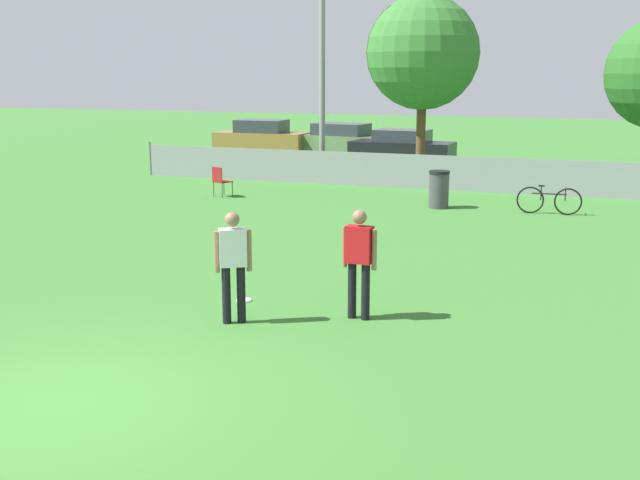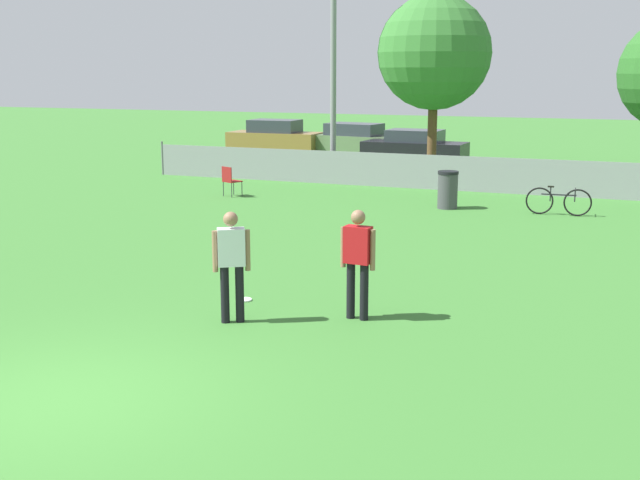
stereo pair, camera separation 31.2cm
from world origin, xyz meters
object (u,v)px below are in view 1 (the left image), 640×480
player_receiver_white (233,259)px  bicycle_sideline (549,200)px  parked_car_tan (262,137)px  player_thrower_red (359,256)px  trash_bin (439,189)px  light_pole (322,37)px  parked_car_dark (402,146)px  tree_near_pole (423,53)px  frisbee_disc (244,300)px  folding_chair_sideline (221,179)px  parked_car_olive (341,140)px

player_receiver_white → bicycle_sideline: player_receiver_white is taller
parked_car_tan → player_thrower_red: bearing=-63.6°
trash_bin → player_receiver_white: bearing=-93.4°
bicycle_sideline → parked_car_tan: size_ratio=0.39×
light_pole → parked_car_dark: bearing=79.0°
player_receiver_white → parked_car_dark: 22.03m
tree_near_pole → player_thrower_red: bearing=-79.8°
trash_bin → parked_car_tan: bearing=131.8°
tree_near_pole → player_thrower_red: 16.69m
light_pole → player_thrower_red: size_ratio=4.83×
parked_car_tan → frisbee_disc: bearing=-67.6°
player_receiver_white → frisbee_disc: size_ratio=6.65×
parked_car_dark → light_pole: bearing=-99.2°
frisbee_disc → player_thrower_red: bearing=-6.9°
folding_chair_sideline → trash_bin: (6.55, 0.32, -0.01)m
light_pole → parked_car_tan: (-5.89, 7.89, -4.11)m
tree_near_pole → player_receiver_white: (1.22, -16.95, -3.32)m
folding_chair_sideline → parked_car_olive: size_ratio=0.19×
trash_bin → parked_car_tan: 16.38m
player_thrower_red → frisbee_disc: 2.29m
parked_car_tan → parked_car_olive: size_ratio=0.90×
trash_bin → parked_car_olive: parked_car_olive is taller
player_thrower_red → trash_bin: bearing=99.7°
player_thrower_red → parked_car_olive: bearing=113.7°
trash_bin → parked_car_olive: size_ratio=0.22×
light_pole → parked_car_tan: size_ratio=1.90×
folding_chair_sideline → parked_car_dark: parked_car_dark is taller
player_thrower_red → parked_car_olive: (-8.18, 22.95, -0.29)m
frisbee_disc → parked_car_dark: (-2.77, 20.70, 0.65)m
player_thrower_red → parked_car_dark: player_thrower_red is taller
light_pole → player_receiver_white: 16.62m
tree_near_pole → parked_car_tan: 11.69m
frisbee_disc → parked_car_tan: size_ratio=0.06×
player_thrower_red → parked_car_dark: 21.51m
player_receiver_white → parked_car_dark: (-3.14, 21.80, -0.32)m
bicycle_sideline → parked_car_tan: (-13.85, 12.18, 0.35)m
player_receiver_white → trash_bin: bearing=55.1°
player_thrower_red → frisbee_disc: (-2.06, 0.25, -0.96)m
frisbee_disc → trash_bin: size_ratio=0.25×
player_thrower_red → folding_chair_sideline: 12.61m
light_pole → bicycle_sideline: light_pole is taller
frisbee_disc → parked_car_olive: size_ratio=0.05×
player_thrower_red → trash_bin: player_thrower_red is taller
player_thrower_red → player_receiver_white: bearing=-149.3°
player_receiver_white → parked_car_tan: size_ratio=0.39×
player_receiver_white → parked_car_dark: bearing=66.7°
player_thrower_red → tree_near_pole: bearing=104.3°
player_receiver_white → frisbee_disc: (-0.37, 1.10, -0.96)m
parked_car_dark → player_receiver_white: bearing=-80.0°
trash_bin → parked_car_dark: 11.22m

